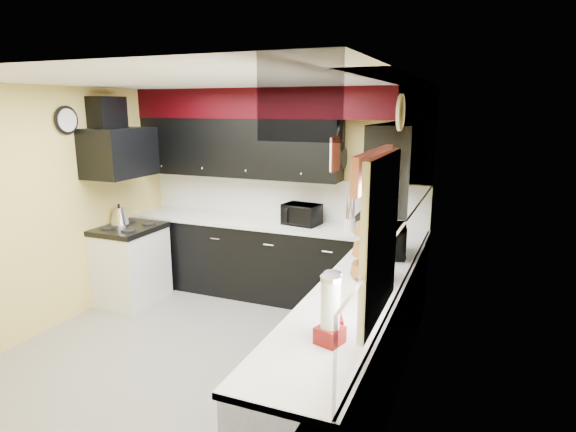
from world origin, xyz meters
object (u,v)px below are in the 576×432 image
at_px(microwave, 388,240).
at_px(kettle, 119,216).
at_px(knife_block, 362,222).
at_px(toaster_oven, 301,214).
at_px(utensil_crock, 350,225).

bearing_deg(microwave, kettle, 76.89).
bearing_deg(knife_block, toaster_oven, -171.78).
bearing_deg(toaster_oven, utensil_crock, 0.67).
xyz_separation_m(microwave, kettle, (-3.20, 0.07, -0.06)).
height_order(toaster_oven, utensil_crock, toaster_oven).
distance_m(microwave, utensil_crock, 0.89).
bearing_deg(microwave, knife_block, 17.77).
height_order(microwave, utensil_crock, microwave).
bearing_deg(toaster_oven, knife_block, 5.83).
bearing_deg(microwave, toaster_oven, 43.78).
height_order(toaster_oven, microwave, microwave).
relative_size(toaster_oven, knife_block, 2.07).
relative_size(utensil_crock, kettle, 0.65).
bearing_deg(kettle, toaster_oven, 19.44).
relative_size(utensil_crock, knife_block, 0.71).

